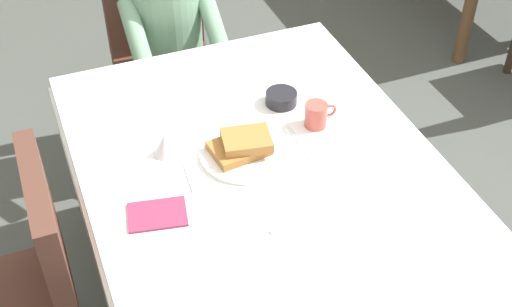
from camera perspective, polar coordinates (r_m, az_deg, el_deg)
dining_table_main at (r=2.18m, az=0.71°, el=-3.05°), size 1.12×1.52×0.74m
chair_diner at (r=3.14m, az=-7.85°, el=9.15°), size 0.44×0.45×0.93m
diner_person at (r=2.94m, az=-7.27°, el=9.97°), size 0.40×0.43×1.12m
chair_left_side at (r=2.20m, az=-18.61°, el=-10.32°), size 0.45×0.44×0.93m
plate_breakfast at (r=2.17m, az=-1.05°, el=0.01°), size 0.28×0.28×0.02m
breakfast_stack at (r=2.15m, az=-1.14°, el=0.76°), size 0.20×0.15×0.06m
cup_coffee at (r=2.28m, az=5.09°, el=3.25°), size 0.11×0.08×0.08m
bowl_butter at (r=2.38m, az=2.13°, el=4.66°), size 0.11×0.11×0.04m
syrup_pitcher at (r=2.17m, az=-7.63°, el=0.74°), size 0.08×0.08×0.07m
fork_left_of_plate at (r=2.12m, az=-5.67°, el=-1.67°), size 0.03×0.18×0.00m
knife_right_of_plate at (r=2.21m, az=3.74°, el=0.77°), size 0.02×0.20×0.00m
spoon_near_edge at (r=1.96m, az=3.14°, el=-5.89°), size 0.15×0.03×0.00m
napkin_folded at (r=2.00m, az=-8.26°, el=-5.07°), size 0.19×0.15×0.01m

